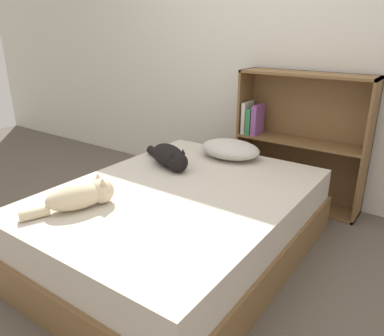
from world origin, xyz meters
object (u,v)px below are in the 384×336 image
at_px(pillow, 230,149).
at_px(bookshelf, 298,138).
at_px(cat_dark, 169,156).
at_px(bed, 180,223).
at_px(cat_light, 82,196).

bearing_deg(pillow, bookshelf, 54.21).
relative_size(pillow, cat_dark, 0.93).
distance_m(bed, pillow, 0.76).
distance_m(bed, cat_light, 0.64).
xyz_separation_m(pillow, bookshelf, (0.34, 0.48, 0.03)).
bearing_deg(bookshelf, cat_dark, -123.80).
bearing_deg(pillow, cat_light, -101.33).
xyz_separation_m(bed, bookshelf, (0.29, 1.18, 0.32)).
bearing_deg(cat_light, pillow, 11.59).
xyz_separation_m(bed, cat_dark, (-0.30, 0.29, 0.29)).
height_order(pillow, cat_light, cat_light).
distance_m(pillow, cat_dark, 0.48).
bearing_deg(bed, bookshelf, 76.12).
relative_size(cat_light, bookshelf, 0.45).
distance_m(bed, bookshelf, 1.26).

